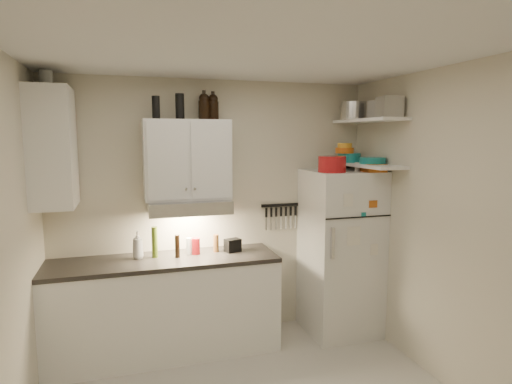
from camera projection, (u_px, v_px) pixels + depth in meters
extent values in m
cube|color=white|center=(260.00, 48.00, 2.76)|extent=(3.20, 3.00, 0.02)
cube|color=beige|center=(215.00, 210.00, 4.36)|extent=(3.20, 0.02, 2.60)
cube|color=beige|center=(452.00, 231.00, 3.40)|extent=(0.02, 3.00, 2.60)
cube|color=white|center=(165.00, 308.00, 4.02)|extent=(2.10, 0.60, 0.88)
cube|color=#282523|center=(164.00, 261.00, 3.96)|extent=(2.10, 0.62, 0.04)
cube|color=white|center=(187.00, 160.00, 4.04)|extent=(0.80, 0.33, 0.75)
cube|color=white|center=(53.00, 148.00, 3.57)|extent=(0.33, 0.55, 1.00)
cube|color=silver|center=(189.00, 206.00, 4.03)|extent=(0.76, 0.46, 0.12)
cube|color=white|center=(340.00, 252.00, 4.45)|extent=(0.70, 0.68, 1.70)
cube|color=white|center=(369.00, 120.00, 4.21)|extent=(0.30, 0.95, 0.03)
cube|color=white|center=(367.00, 165.00, 4.26)|extent=(0.30, 0.95, 0.03)
cube|color=black|center=(280.00, 205.00, 4.54)|extent=(0.42, 0.02, 0.03)
cylinder|color=maroon|center=(332.00, 164.00, 4.12)|extent=(0.31, 0.31, 0.16)
cube|color=#B05416|center=(373.00, 168.00, 4.18)|extent=(0.21, 0.25, 0.08)
cylinder|color=silver|center=(357.00, 167.00, 4.26)|extent=(0.07, 0.07, 0.09)
cylinder|color=silver|center=(354.00, 111.00, 4.38)|extent=(0.27, 0.27, 0.18)
cube|color=#AAAAAD|center=(379.00, 110.00, 4.16)|extent=(0.22, 0.21, 0.17)
cube|color=#AAAAAD|center=(389.00, 107.00, 3.93)|extent=(0.21, 0.21, 0.19)
cylinder|color=#167D7E|center=(349.00, 158.00, 4.49)|extent=(0.24, 0.24, 0.10)
cylinder|color=#CC5B13|center=(345.00, 150.00, 4.45)|extent=(0.19, 0.19, 0.06)
cylinder|color=gold|center=(345.00, 145.00, 4.44)|extent=(0.15, 0.15, 0.05)
cylinder|color=#167D7E|center=(372.00, 161.00, 4.22)|extent=(0.31, 0.31, 0.06)
cylinder|color=black|center=(180.00, 107.00, 3.96)|extent=(0.11, 0.11, 0.24)
cylinder|color=black|center=(156.00, 108.00, 3.85)|extent=(0.07, 0.07, 0.20)
cylinder|color=silver|center=(46.00, 79.00, 3.58)|extent=(0.14, 0.14, 0.14)
imported|color=white|center=(138.00, 243.00, 3.95)|extent=(0.12, 0.12, 0.29)
cylinder|color=brown|center=(216.00, 243.00, 4.19)|extent=(0.05, 0.05, 0.17)
cylinder|color=#496118|center=(155.00, 242.00, 3.98)|extent=(0.07, 0.07, 0.29)
cylinder|color=black|center=(177.00, 246.00, 3.98)|extent=(0.06, 0.06, 0.22)
cylinder|color=silver|center=(189.00, 246.00, 4.10)|extent=(0.06, 0.06, 0.16)
cylinder|color=maroon|center=(196.00, 246.00, 4.10)|extent=(0.10, 0.10, 0.16)
cube|color=black|center=(233.00, 245.00, 4.20)|extent=(0.17, 0.14, 0.13)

